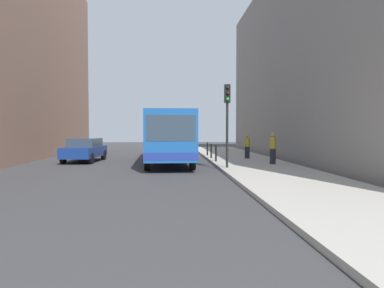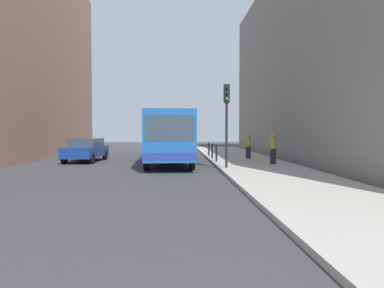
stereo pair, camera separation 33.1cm
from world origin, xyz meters
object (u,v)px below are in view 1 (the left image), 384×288
object	(u,v)px
bus	(168,135)
traffic_light	(227,110)
car_beside_bus	(85,149)
bollard_far	(207,149)
bollard_near	(216,153)
bollard_mid	(211,151)
pedestrian_near_signal	(273,148)
pedestrian_mid_sidewalk	(247,146)

from	to	relation	value
bus	traffic_light	size ratio (longest dim) A/B	2.71
car_beside_bus	bollard_far	size ratio (longest dim) A/B	4.75
bollard_near	traffic_light	bearing A→B (deg)	-88.39
traffic_light	bollard_near	bearing A→B (deg)	91.61
bus	bollard_near	xyz separation A→B (m)	(2.85, -0.75, -1.10)
traffic_light	bollard_mid	xyz separation A→B (m)	(-0.10, 6.03, -2.38)
traffic_light	pedestrian_near_signal	world-z (taller)	traffic_light
bollard_far	traffic_light	bearing A→B (deg)	-89.33
traffic_light	bollard_near	xyz separation A→B (m)	(-0.10, 3.56, -2.38)
traffic_light	car_beside_bus	bearing A→B (deg)	146.29
bollard_near	pedestrian_near_signal	bearing A→B (deg)	-32.21
bollard_far	bollard_mid	bearing A→B (deg)	-90.00
bus	bollard_far	bearing A→B (deg)	-125.98
car_beside_bus	pedestrian_mid_sidewalk	xyz separation A→B (m)	(10.44, 0.13, 0.15)
car_beside_bus	bollard_near	distance (m)	8.34
bollard_mid	bus	bearing A→B (deg)	-148.91
pedestrian_near_signal	bollard_mid	bearing A→B (deg)	-25.46
traffic_light	pedestrian_mid_sidewalk	bearing A→B (deg)	68.42
car_beside_bus	pedestrian_mid_sidewalk	size ratio (longest dim) A/B	2.86
pedestrian_near_signal	bollard_near	bearing A→B (deg)	-1.71
bollard_near	bus	bearing A→B (deg)	165.27
bollard_mid	bollard_far	bearing A→B (deg)	90.00
bus	bollard_near	bearing A→B (deg)	163.54
bus	bollard_mid	distance (m)	3.50
bus	traffic_light	xyz separation A→B (m)	(2.95, -4.31, 1.28)
bus	bollard_mid	bearing A→B (deg)	-150.64
car_beside_bus	bollard_mid	world-z (taller)	car_beside_bus
car_beside_bus	traffic_light	distance (m)	10.12
car_beside_bus	bollard_near	xyz separation A→B (m)	(8.12, -1.92, -0.16)
bus	traffic_light	distance (m)	5.37
pedestrian_mid_sidewalk	bollard_near	bearing A→B (deg)	-143.61
pedestrian_near_signal	bollard_far	bearing A→B (deg)	-36.28
car_beside_bus	bollard_near	size ratio (longest dim) A/B	4.75
bollard_near	pedestrian_mid_sidewalk	distance (m)	3.11
bollard_near	bollard_mid	distance (m)	2.47
bus	car_beside_bus	size ratio (longest dim) A/B	2.46
bollard_far	car_beside_bus	bearing A→B (deg)	-159.65
bollard_near	pedestrian_near_signal	world-z (taller)	pedestrian_near_signal
bollard_mid	bollard_near	bearing A→B (deg)	-90.00
traffic_light	pedestrian_near_signal	bearing A→B (deg)	31.72
pedestrian_near_signal	pedestrian_mid_sidewalk	bearing A→B (deg)	-50.99
bollard_mid	pedestrian_near_signal	distance (m)	5.20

